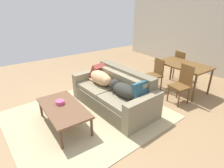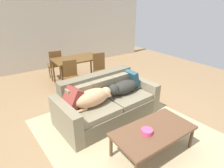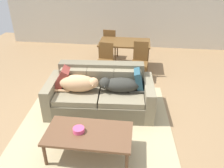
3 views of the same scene
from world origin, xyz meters
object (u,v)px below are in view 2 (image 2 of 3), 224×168
at_px(couch, 106,103).
at_px(dining_chair_near_left, 72,76).
at_px(dog_on_left_cushion, 93,97).
at_px(coffee_table, 153,132).
at_px(throw_pillow_by_right_arm, 131,79).
at_px(bowl_on_coffee_table, 147,132).
at_px(dining_chair_near_right, 101,69).
at_px(throw_pillow_by_left_arm, 70,98).
at_px(dining_table, 77,60).
at_px(dining_chair_far_left, 55,64).
at_px(dog_on_right_cushion, 123,88).

relative_size(couch, dining_chair_near_left, 2.42).
bearing_deg(dining_chair_near_left, dog_on_left_cushion, -90.64).
distance_m(dog_on_left_cushion, coffee_table, 1.23).
height_order(throw_pillow_by_right_arm, dining_chair_near_left, dining_chair_near_left).
distance_m(bowl_on_coffee_table, dining_chair_near_right, 2.87).
bearing_deg(coffee_table, couch, 91.97).
height_order(throw_pillow_by_left_arm, coffee_table, throw_pillow_by_left_arm).
distance_m(dining_table, dining_chair_far_left, 0.78).
xyz_separation_m(bowl_on_coffee_table, dining_table, (0.42, 3.33, 0.21)).
height_order(couch, dining_chair_far_left, dining_chair_far_left).
relative_size(dog_on_left_cushion, dining_chair_far_left, 0.94).
bearing_deg(coffee_table, dining_chair_near_left, 93.53).
bearing_deg(dining_table, bowl_on_coffee_table, -97.18).
distance_m(dog_on_right_cushion, bowl_on_coffee_table, 1.31).
bearing_deg(dog_on_left_cushion, dog_on_right_cushion, 2.13).
height_order(dog_on_left_cushion, throw_pillow_by_left_arm, throw_pillow_by_left_arm).
distance_m(dining_chair_near_right, dining_chair_far_left, 1.49).
bearing_deg(dog_on_right_cushion, dining_table, 87.36).
distance_m(throw_pillow_by_left_arm, bowl_on_coffee_table, 1.46).
xyz_separation_m(throw_pillow_by_left_arm, dining_chair_near_left, (0.63, 1.46, -0.17)).
relative_size(couch, dog_on_right_cushion, 2.38).
xyz_separation_m(coffee_table, dining_chair_near_left, (-0.17, 2.75, 0.09)).
bearing_deg(dining_table, dining_chair_near_left, -127.34).
distance_m(dog_on_left_cushion, throw_pillow_by_left_arm, 0.42).
relative_size(couch, dining_table, 1.57).
distance_m(throw_pillow_by_right_arm, dining_table, 1.98).
xyz_separation_m(throw_pillow_by_left_arm, dining_chair_far_left, (0.60, 2.63, -0.14)).
bearing_deg(dining_chair_far_left, dog_on_left_cushion, 91.05).
bearing_deg(dog_on_left_cushion, coffee_table, -73.83).
bearing_deg(dining_table, dog_on_right_cushion, -88.58).
xyz_separation_m(coffee_table, dining_chair_near_right, (0.70, 2.74, 0.12)).
xyz_separation_m(dining_chair_near_left, dining_chair_far_left, (-0.03, 1.18, 0.03)).
distance_m(dog_on_left_cushion, dining_chair_near_right, 1.96).
distance_m(dog_on_right_cushion, dining_chair_far_left, 2.76).
bearing_deg(throw_pillow_by_right_arm, bowl_on_coffee_table, -121.30).
distance_m(dog_on_left_cushion, dining_table, 2.30).
distance_m(coffee_table, dining_chair_far_left, 3.93).
relative_size(dining_table, dining_chair_near_right, 1.43).
distance_m(dining_chair_near_left, dining_chair_near_right, 0.87).
bearing_deg(dining_table, coffee_table, -94.68).
xyz_separation_m(couch, dining_chair_near_right, (0.75, 1.45, 0.18)).
relative_size(dog_on_left_cushion, throw_pillow_by_left_arm, 2.06).
xyz_separation_m(bowl_on_coffee_table, dining_chair_near_right, (0.85, 2.74, 0.04)).
distance_m(coffee_table, bowl_on_coffee_table, 0.17).
height_order(bowl_on_coffee_table, dining_chair_near_right, dining_chair_near_right).
distance_m(throw_pillow_by_left_arm, dining_table, 2.30).
distance_m(dog_on_left_cushion, dining_chair_far_left, 2.80).
distance_m(couch, dog_on_right_cushion, 0.46).
height_order(throw_pillow_by_left_arm, throw_pillow_by_right_arm, throw_pillow_by_left_arm).
xyz_separation_m(dining_chair_near_left, dining_chair_near_right, (0.87, -0.01, 0.03)).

